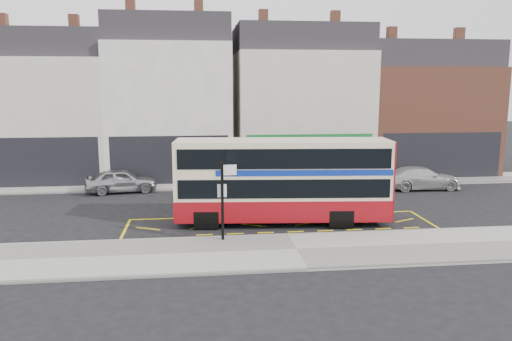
{
  "coord_description": "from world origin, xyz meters",
  "views": [
    {
      "loc": [
        -3.66,
        -20.4,
        6.44
      ],
      "look_at": [
        -1.07,
        2.0,
        2.49
      ],
      "focal_mm": 35.0,
      "sensor_mm": 36.0,
      "label": 1
    }
  ],
  "objects": [
    {
      "name": "street_tree_right",
      "position": [
        3.97,
        12.06,
        3.62
      ],
      "size": [
        2.46,
        2.46,
        5.31
      ],
      "color": "black",
      "rests_on": "ground"
    },
    {
      "name": "terrace_right",
      "position": [
        12.5,
        14.99,
        4.57
      ],
      "size": [
        9.0,
        8.01,
        10.3
      ],
      "color": "#9D563F",
      "rests_on": "ground"
    },
    {
      "name": "terrace_far_left",
      "position": [
        -13.5,
        14.99,
        4.82
      ],
      "size": [
        8.0,
        8.01,
        10.8
      ],
      "color": "beige",
      "rests_on": "ground"
    },
    {
      "name": "car_grey",
      "position": [
        -0.69,
        9.11,
        0.68
      ],
      "size": [
        4.38,
        2.64,
        1.36
      ],
      "primitive_type": "imported",
      "rotation": [
        0.0,
        0.0,
        1.26
      ],
      "color": "#404247",
      "rests_on": "ground"
    },
    {
      "name": "far_pavement",
      "position": [
        0.0,
        11.0,
        0.07
      ],
      "size": [
        50.0,
        3.0,
        0.15
      ],
      "primitive_type": "cube",
      "color": "#A2A09A",
      "rests_on": "ground"
    },
    {
      "name": "terrace_green_shop",
      "position": [
        3.5,
        14.99,
        5.07
      ],
      "size": [
        9.0,
        8.01,
        11.3
      ],
      "color": "beige",
      "rests_on": "ground"
    },
    {
      "name": "terrace_left",
      "position": [
        -5.5,
        14.99,
        5.32
      ],
      "size": [
        8.0,
        8.01,
        11.8
      ],
      "color": "white",
      "rests_on": "ground"
    },
    {
      "name": "road_markings",
      "position": [
        0.0,
        1.6,
        0.01
      ],
      "size": [
        14.0,
        3.4,
        0.01
      ],
      "primitive_type": null,
      "color": "yellow",
      "rests_on": "ground"
    },
    {
      "name": "car_white",
      "position": [
        9.91,
        8.34,
        0.69
      ],
      "size": [
        4.78,
        2.03,
        1.37
      ],
      "primitive_type": "imported",
      "rotation": [
        0.0,
        0.0,
        1.55
      ],
      "color": "#B9B9B9",
      "rests_on": "ground"
    },
    {
      "name": "ground",
      "position": [
        0.0,
        0.0,
        0.0
      ],
      "size": [
        120.0,
        120.0,
        0.0
      ],
      "primitive_type": "plane",
      "color": "black",
      "rests_on": "ground"
    },
    {
      "name": "double_decker_bus",
      "position": [
        0.17,
        1.84,
        2.06
      ],
      "size": [
        9.95,
        3.1,
        3.91
      ],
      "rotation": [
        0.0,
        0.0,
        -0.09
      ],
      "color": "beige",
      "rests_on": "ground"
    },
    {
      "name": "pavement",
      "position": [
        0.0,
        -2.3,
        0.07
      ],
      "size": [
        40.0,
        4.0,
        0.15
      ],
      "primitive_type": "cube",
      "color": "#A2A09A",
      "rests_on": "ground"
    },
    {
      "name": "car_silver",
      "position": [
        -8.3,
        9.52,
        0.71
      ],
      "size": [
        4.37,
        2.32,
        1.42
      ],
      "primitive_type": "imported",
      "rotation": [
        0.0,
        0.0,
        1.73
      ],
      "color": "#A2A2A7",
      "rests_on": "ground"
    },
    {
      "name": "kerb",
      "position": [
        0.0,
        -0.38,
        0.07
      ],
      "size": [
        40.0,
        0.15,
        0.15
      ],
      "primitive_type": "cube",
      "color": "gray",
      "rests_on": "ground"
    },
    {
      "name": "bus_stop_post",
      "position": [
        -2.7,
        -0.79,
        2.05
      ],
      "size": [
        0.8,
        0.15,
        3.19
      ],
      "rotation": [
        0.0,
        0.0,
        0.06
      ],
      "color": "black",
      "rests_on": "pavement"
    }
  ]
}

